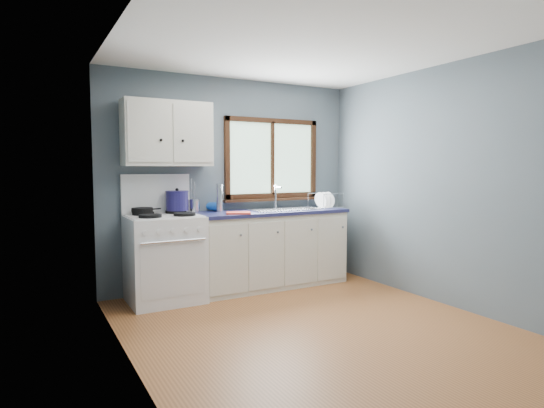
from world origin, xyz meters
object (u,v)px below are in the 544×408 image
sink (283,215)px  thermos (219,198)px  gas_range (164,256)px  base_cabinets (270,252)px  utensil_crock (194,205)px  skillet (142,210)px  dish_rack (325,204)px  stockpot (177,200)px

sink → thermos: size_ratio=2.61×
gas_range → base_cabinets: bearing=0.8°
sink → utensil_crock: utensil_crock is taller
sink → skillet: bearing=175.5°
dish_rack → stockpot: bearing=164.0°
utensil_crock → thermos: utensil_crock is taller
dish_rack → base_cabinets: bearing=166.9°
stockpot → thermos: (0.51, 0.01, 0.01)m
skillet → utensil_crock: bearing=-10.3°
stockpot → thermos: thermos is taller
gas_range → thermos: size_ratio=4.22×
gas_range → sink: size_ratio=1.62×
sink → base_cabinets: bearing=179.9°
gas_range → utensil_crock: (0.42, 0.22, 0.51)m
stockpot → dish_rack: bearing=-4.4°
skillet → utensil_crock: (0.60, 0.07, 0.02)m
utensil_crock → base_cabinets: bearing=-12.9°
base_cabinets → thermos: size_ratio=5.74×
gas_range → utensil_crock: 0.69m
skillet → utensil_crock: size_ratio=0.92×
sink → dish_rack: (0.61, -0.02, 0.11)m
gas_range → dish_rack: size_ratio=3.11×
dish_rack → skillet: bearing=164.7°
sink → stockpot: 1.31m
dish_rack → utensil_crock: bearing=160.8°
stockpot → dish_rack: stockpot is taller
gas_range → stockpot: 0.63m
base_cabinets → sink: 0.48m
base_cabinets → sink: (0.18, -0.00, 0.45)m
skillet → dish_rack: dish_rack is taller
base_cabinets → dish_rack: bearing=-1.5°
utensil_crock → dish_rack: 1.69m
sink → gas_range: bearing=-179.3°
utensil_crock → stockpot: bearing=-160.7°
gas_range → dish_rack: gas_range is taller
gas_range → base_cabinets: 1.31m
thermos → dish_rack: 1.41m
skillet → gas_range: bearing=-55.9°
gas_range → base_cabinets: (1.31, 0.02, -0.08)m
skillet → thermos: (0.89, 0.00, 0.10)m
base_cabinets → skillet: size_ratio=5.18×
stockpot → gas_range: bearing=-143.5°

